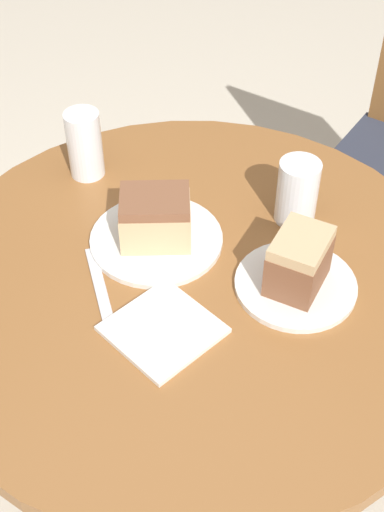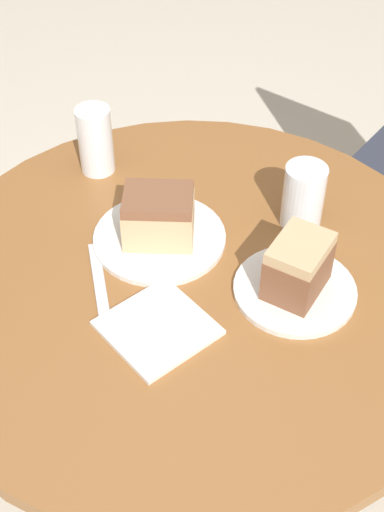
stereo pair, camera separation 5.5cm
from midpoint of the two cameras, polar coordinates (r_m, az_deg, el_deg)
The scene contains 10 objects.
ground_plane at distance 1.76m, azimuth -0.94°, elevation -18.37°, with size 8.00×8.00×0.00m, color beige.
table at distance 1.27m, azimuth -1.24°, elevation -6.24°, with size 0.90×0.90×0.73m.
plate_near at distance 1.22m, azimuth -4.16°, elevation 1.31°, with size 0.23×0.23×0.01m.
plate_far at distance 1.14m, azimuth 6.93°, elevation -2.34°, with size 0.20×0.20×0.01m.
cake_slice_near at distance 1.18m, azimuth -4.28°, elevation 3.05°, with size 0.15×0.14×0.09m.
cake_slice_far at distance 1.11m, azimuth 7.16°, elevation -0.46°, with size 0.10×0.12×0.10m.
glass_lemonade at distance 1.24m, azimuth 7.14°, elevation 4.88°, with size 0.07×0.07×0.12m.
glass_water at distance 1.35m, azimuth -9.73°, elevation 8.59°, with size 0.06×0.06×0.13m.
napkin_stack at distance 1.08m, azimuth -3.81°, elevation -5.91°, with size 0.16×0.16×0.01m.
fork at distance 1.15m, azimuth -8.71°, elevation -2.62°, with size 0.16×0.12×0.00m.
Camera 1 is at (0.52, -0.63, 1.56)m, focal length 50.00 mm.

